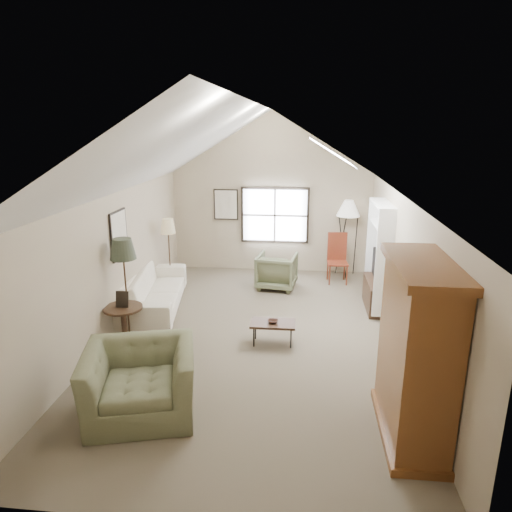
# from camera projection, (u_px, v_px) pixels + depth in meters

# --- Properties ---
(room_shell) EXTENTS (5.01, 8.01, 4.00)m
(room_shell) POSITION_uv_depth(u_px,v_px,m) (253.00, 154.00, 7.25)
(room_shell) COLOR brown
(room_shell) RESTS_ON ground
(window) EXTENTS (1.72, 0.08, 1.42)m
(window) POSITION_uv_depth(u_px,v_px,m) (275.00, 215.00, 11.51)
(window) COLOR black
(window) RESTS_ON room_shell
(skylight) EXTENTS (0.80, 1.20, 0.52)m
(skylight) POSITION_uv_depth(u_px,v_px,m) (333.00, 150.00, 7.97)
(skylight) COLOR white
(skylight) RESTS_ON room_shell
(wall_art) EXTENTS (1.97, 3.71, 0.88)m
(wall_art) POSITION_uv_depth(u_px,v_px,m) (176.00, 219.00, 9.70)
(wall_art) COLOR black
(wall_art) RESTS_ON room_shell
(armoire) EXTENTS (0.60, 1.50, 2.20)m
(armoire) POSITION_uv_depth(u_px,v_px,m) (416.00, 352.00, 5.32)
(armoire) COLOR brown
(armoire) RESTS_ON ground
(tv_alcove) EXTENTS (0.32, 1.30, 2.10)m
(tv_alcove) POSITION_uv_depth(u_px,v_px,m) (379.00, 255.00, 9.11)
(tv_alcove) COLOR white
(tv_alcove) RESTS_ON ground
(media_console) EXTENTS (0.34, 1.18, 0.60)m
(media_console) POSITION_uv_depth(u_px,v_px,m) (374.00, 295.00, 9.35)
(media_console) COLOR #382316
(media_console) RESTS_ON ground
(tv_panel) EXTENTS (0.05, 0.90, 0.55)m
(tv_panel) POSITION_uv_depth(u_px,v_px,m) (377.00, 266.00, 9.18)
(tv_panel) COLOR black
(tv_panel) RESTS_ON media_console
(sofa) EXTENTS (1.41, 2.78, 0.78)m
(sofa) POSITION_uv_depth(u_px,v_px,m) (154.00, 290.00, 9.38)
(sofa) COLOR silver
(sofa) RESTS_ON ground
(armchair_near) EXTENTS (1.65, 1.52, 0.90)m
(armchair_near) POSITION_uv_depth(u_px,v_px,m) (141.00, 381.00, 5.91)
(armchair_near) COLOR #666A4A
(armchair_near) RESTS_ON ground
(armchair_far) EXTENTS (0.97, 0.99, 0.81)m
(armchair_far) POSITION_uv_depth(u_px,v_px,m) (277.00, 271.00, 10.52)
(armchair_far) COLOR #595C41
(armchair_far) RESTS_ON ground
(coffee_table) EXTENTS (0.77, 0.43, 0.39)m
(coffee_table) POSITION_uv_depth(u_px,v_px,m) (273.00, 333.00, 7.87)
(coffee_table) COLOR #392517
(coffee_table) RESTS_ON ground
(bowl) EXTENTS (0.19, 0.19, 0.05)m
(bowl) POSITION_uv_depth(u_px,v_px,m) (273.00, 321.00, 7.80)
(bowl) COLOR #341C15
(bowl) RESTS_ON coffee_table
(side_table) EXTENTS (0.75, 0.75, 0.67)m
(side_table) POSITION_uv_depth(u_px,v_px,m) (124.00, 325.00, 7.86)
(side_table) COLOR #3E2C19
(side_table) RESTS_ON ground
(side_chair) EXTENTS (0.49, 0.49, 1.19)m
(side_chair) POSITION_uv_depth(u_px,v_px,m) (338.00, 259.00, 10.81)
(side_chair) COLOR maroon
(side_chair) RESTS_ON ground
(tripod_lamp) EXTENTS (0.66, 0.66, 1.94)m
(tripod_lamp) POSITION_uv_depth(u_px,v_px,m) (347.00, 238.00, 11.21)
(tripod_lamp) COLOR silver
(tripod_lamp) RESTS_ON ground
(dark_lamp) EXTENTS (0.50, 0.50, 1.85)m
(dark_lamp) POSITION_uv_depth(u_px,v_px,m) (126.00, 289.00, 7.89)
(dark_lamp) COLOR #262B1E
(dark_lamp) RESTS_ON ground
(tan_lamp) EXTENTS (0.38, 0.38, 1.66)m
(tan_lamp) POSITION_uv_depth(u_px,v_px,m) (169.00, 253.00, 10.40)
(tan_lamp) COLOR tan
(tan_lamp) RESTS_ON ground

